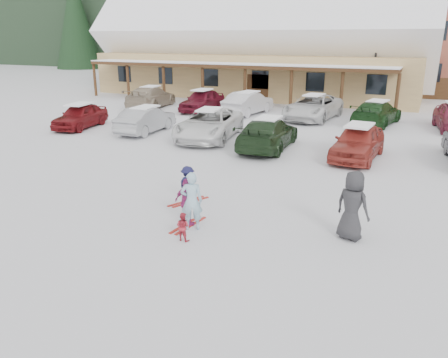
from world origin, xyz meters
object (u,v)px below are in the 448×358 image
at_px(lamp_post, 375,59).
at_px(parked_car_7, 151,97).
at_px(bystander_dark, 352,206).
at_px(parked_car_2, 209,124).
at_px(child_navy, 188,184).
at_px(parked_car_9, 248,103).
at_px(parked_car_10, 313,107).
at_px(child_magenta, 187,203).
at_px(parked_car_1, 146,120).
at_px(parked_car_11, 377,113).
at_px(parked_car_8, 202,101).
at_px(day_lodge, 257,50).
at_px(parked_car_4, 358,142).
at_px(toddler_red, 183,227).
at_px(parked_car_3, 268,133).
at_px(adult_skier, 192,201).
at_px(parked_car_0, 80,116).

bearing_deg(lamp_post, parked_car_7, -152.54).
height_order(bystander_dark, parked_car_7, bystander_dark).
xyz_separation_m(lamp_post, parked_car_2, (-6.08, -15.25, -2.70)).
height_order(child_navy, parked_car_9, parked_car_9).
bearing_deg(parked_car_10, child_magenta, -81.68).
xyz_separation_m(parked_car_1, parked_car_11, (11.20, 7.69, 0.01)).
distance_m(parked_car_1, parked_car_8, 7.70).
bearing_deg(lamp_post, parked_car_2, -111.72).
relative_size(parked_car_8, parked_car_10, 0.80).
height_order(day_lodge, parked_car_2, day_lodge).
xyz_separation_m(day_lodge, parked_car_10, (7.90, -10.51, -3.17)).
xyz_separation_m(lamp_post, parked_car_4, (1.46, -16.01, -2.73)).
height_order(toddler_red, child_navy, child_navy).
relative_size(child_navy, parked_car_8, 0.27).
xyz_separation_m(day_lodge, toddler_red, (9.21, -29.27, -3.56)).
bearing_deg(toddler_red, parked_car_3, -79.04).
distance_m(parked_car_2, parked_car_3, 3.51).
height_order(day_lodge, parked_car_8, day_lodge).
distance_m(adult_skier, parked_car_4, 9.87).
height_order(parked_car_2, parked_car_10, parked_car_10).
bearing_deg(parked_car_10, day_lodge, 132.16).
bearing_deg(parked_car_2, child_magenta, -75.52).
relative_size(parked_car_3, parked_car_10, 0.90).
relative_size(child_navy, parked_car_1, 0.28).
bearing_deg(child_navy, lamp_post, -71.51).
xyz_separation_m(day_lodge, parked_car_7, (-4.24, -10.79, -3.17)).
bearing_deg(bystander_dark, parked_car_7, -22.72).
bearing_deg(parked_car_3, adult_skier, 93.37).
distance_m(child_navy, bystander_dark, 5.17).
distance_m(toddler_red, parked_car_7, 22.85).
distance_m(day_lodge, parked_car_0, 19.58).
height_order(child_magenta, parked_car_1, parked_car_1).
distance_m(parked_car_3, parked_car_8, 11.46).
bearing_deg(parked_car_7, parked_car_4, 144.14).
distance_m(adult_skier, child_magenta, 0.29).
bearing_deg(parked_car_4, day_lodge, 125.89).
distance_m(parked_car_1, parked_car_7, 9.04).
bearing_deg(parked_car_0, parked_car_11, 18.23).
distance_m(lamp_post, parked_car_2, 16.64).
relative_size(day_lodge, parked_car_11, 5.93).
height_order(bystander_dark, parked_car_4, bystander_dark).
distance_m(child_magenta, parked_car_10, 17.92).
relative_size(lamp_post, parked_car_4, 1.42).
bearing_deg(adult_skier, parked_car_9, -99.94).
bearing_deg(day_lodge, parked_car_0, -100.64).
distance_m(lamp_post, child_magenta, 25.51).
distance_m(child_navy, child_magenta, 1.84).
xyz_separation_m(adult_skier, parked_car_9, (-5.64, 18.04, -0.06)).
relative_size(adult_skier, parked_car_1, 0.38).
distance_m(parked_car_4, parked_car_11, 8.39).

